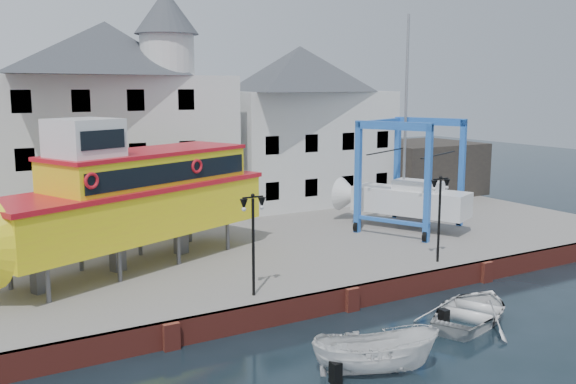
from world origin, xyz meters
TOP-DOWN VIEW (x-y plane):
  - ground at (0.00, 0.00)m, footprint 140.00×140.00m
  - hardstanding at (0.00, 11.00)m, footprint 44.00×22.00m
  - quay_wall at (-0.00, 0.10)m, footprint 44.00×0.47m
  - building_white_main at (-4.87, 18.39)m, footprint 14.00×8.30m
  - building_white_right at (9.00, 19.00)m, footprint 12.00×8.00m
  - shed_dark at (19.00, 17.00)m, footprint 8.00×7.00m
  - lamp_post_left at (-4.00, 1.20)m, footprint 1.12×0.32m
  - lamp_post_right at (6.00, 1.20)m, footprint 1.12×0.32m
  - tour_boat at (-7.75, 7.45)m, footprint 16.37×9.74m
  - travel_lift at (9.32, 8.13)m, footprint 7.15×8.34m
  - motorboat_a at (-2.84, -5.32)m, footprint 4.57×3.17m
  - motorboat_b at (3.60, -3.44)m, footprint 6.33×5.62m

SIDE VIEW (x-z plane):
  - ground at x=0.00m, z-range 0.00..0.00m
  - motorboat_a at x=-2.84m, z-range -0.83..0.83m
  - motorboat_b at x=3.60m, z-range -0.54..0.54m
  - hardstanding at x=0.00m, z-range 0.00..1.00m
  - quay_wall at x=0.00m, z-range 0.00..1.00m
  - shed_dark at x=19.00m, z-range 1.00..5.00m
  - travel_lift at x=9.32m, z-range -3.13..9.29m
  - lamp_post_left at x=-4.00m, z-range 2.07..6.27m
  - lamp_post_right at x=6.00m, z-range 2.07..6.27m
  - tour_boat at x=-7.75m, z-range 0.80..7.83m
  - building_white_right at x=9.00m, z-range 1.00..12.20m
  - building_white_main at x=-4.87m, z-range 0.34..14.34m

